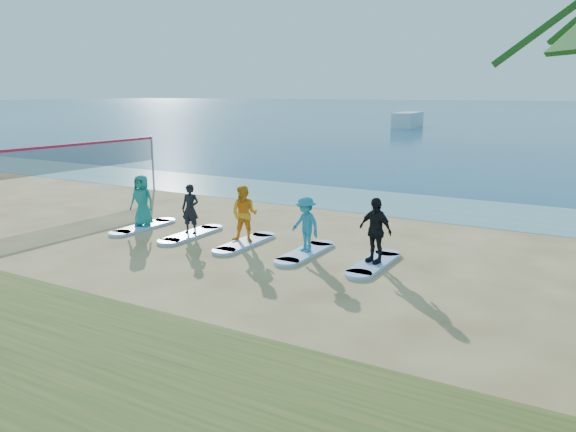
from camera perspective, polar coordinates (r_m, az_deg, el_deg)
The scene contains 14 objects.
ground at distance 14.49m, azimuth -5.47°, elevation -5.55°, with size 600.00×600.00×0.00m, color tan.
shallow_water at distance 23.55m, azimuth 9.53°, elevation 1.39°, with size 600.00×600.00×0.00m, color teal.
volleyball_net at distance 23.90m, azimuth -21.45°, elevation 5.46°, with size 0.47×9.08×2.50m.
boat_offshore_a at distance 75.40m, azimuth 12.03°, elevation 8.82°, with size 2.48×7.27×1.90m, color silver.
surfboard_0 at distance 19.46m, azimuth -14.47°, elevation -1.07°, with size 0.70×2.20×0.09m, color #9FC1F6.
student_0 at distance 19.28m, azimuth -14.61°, elevation 1.53°, with size 0.84×0.54×1.71m, color #1B8375.
surfboard_1 at distance 18.10m, azimuth -9.80°, elevation -1.86°, with size 0.70×2.20×0.09m, color #9FC1F6.
student_1 at distance 17.92m, azimuth -9.89°, elevation 0.71°, with size 0.57×0.37×1.56m, color black.
surfboard_2 at distance 16.89m, azimuth -4.40°, elevation -2.75°, with size 0.70×2.20×0.09m, color #9FC1F6.
student_2 at distance 16.68m, azimuth -4.46°, elevation 0.20°, with size 0.82×0.64×1.69m, color orange.
surfboard_3 at distance 15.85m, azimuth 1.77°, elevation -3.74°, with size 0.70×2.20×0.09m, color #9FC1F6.
student_3 at distance 15.64m, azimuth 1.79°, elevation -0.84°, with size 1.01×0.58×1.56m, color teal.
surfboard_4 at distance 15.02m, azimuth 8.72°, elevation -4.80°, with size 0.70×2.20×0.09m, color #9FC1F6.
student_4 at distance 14.78m, azimuth 8.84°, elevation -1.42°, with size 1.02×0.42×1.73m, color black.
Camera 1 is at (8.07, -11.17, 4.47)m, focal length 35.00 mm.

